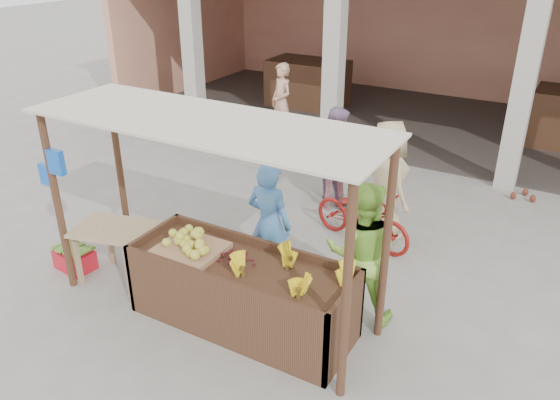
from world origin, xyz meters
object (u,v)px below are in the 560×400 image
Objects in this scene: fruit_stall at (242,294)px; red_crate at (75,260)px; motorcycle at (362,215)px; side_table at (116,237)px; vendor_green at (362,249)px; vendor_blue at (269,220)px.

red_crate is (-2.63, -0.15, -0.27)m from fruit_stall.
motorcycle reaches higher than fruit_stall.
side_table is (-1.83, -0.09, 0.28)m from fruit_stall.
vendor_green reaches higher than side_table.
fruit_stall is 2.65m from red_crate.
side_table is 0.97m from red_crate.
motorcycle is (0.66, 1.54, -0.45)m from vendor_blue.
fruit_stall is 1.86m from side_table.
vendor_green is 1.08× the size of motorcycle.
vendor_green reaches higher than motorcycle.
side_table is 0.64× the size of vendor_blue.
vendor_blue is 1.73m from motorcycle.
side_table is at bearing 11.47° from red_crate.
vendor_green reaches higher than fruit_stall.
vendor_green is at bearing 36.10° from fruit_stall.
fruit_stall is 1.45× the size of vendor_blue.
vendor_green is 1.81m from motorcycle.
vendor_green is at bearing -145.81° from motorcycle.
fruit_stall reaches higher than red_crate.
side_table is at bearing 150.85° from motorcycle.
vendor_blue is 1.28m from vendor_green.
fruit_stall is 2.49m from motorcycle.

